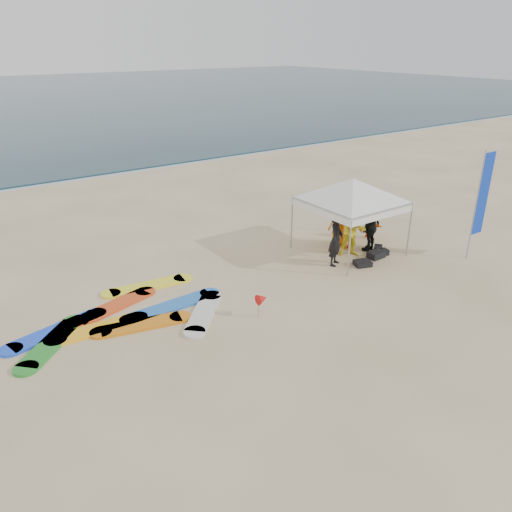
{
  "coord_description": "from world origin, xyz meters",
  "views": [
    {
      "loc": [
        -7.28,
        -7.28,
        6.46
      ],
      "look_at": [
        -0.35,
        2.6,
        1.2
      ],
      "focal_mm": 35.0,
      "sensor_mm": 36.0,
      "label": 1
    }
  ],
  "objects_px": {
    "person_seated": "(370,225)",
    "marker_pennant": "(262,299)",
    "person_black_b": "(371,227)",
    "person_yellow": "(353,231)",
    "feather_flag": "(482,196)",
    "person_orange_a": "(348,225)",
    "canopy_tent": "(353,179)",
    "surfboard_spread": "(125,316)",
    "person_black_a": "(336,240)",
    "person_orange_b": "(341,220)"
  },
  "relations": [
    {
      "from": "marker_pennant",
      "to": "person_black_b",
      "type": "bearing_deg",
      "value": 14.96
    },
    {
      "from": "person_yellow",
      "to": "canopy_tent",
      "type": "distance_m",
      "value": 1.66
    },
    {
      "from": "person_orange_a",
      "to": "person_seated",
      "type": "relative_size",
      "value": 1.65
    },
    {
      "from": "person_seated",
      "to": "marker_pennant",
      "type": "xyz_separation_m",
      "value": [
        -6.28,
        -2.25,
        0.01
      ]
    },
    {
      "from": "person_orange_a",
      "to": "canopy_tent",
      "type": "height_order",
      "value": "canopy_tent"
    },
    {
      "from": "feather_flag",
      "to": "person_orange_a",
      "type": "bearing_deg",
      "value": 134.19
    },
    {
      "from": "person_black_a",
      "to": "person_orange_a",
      "type": "bearing_deg",
      "value": 1.07
    },
    {
      "from": "person_yellow",
      "to": "feather_flag",
      "type": "relative_size",
      "value": 0.48
    },
    {
      "from": "person_orange_b",
      "to": "feather_flag",
      "type": "relative_size",
      "value": 0.49
    },
    {
      "from": "person_black_b",
      "to": "canopy_tent",
      "type": "xyz_separation_m",
      "value": [
        -0.67,
        0.32,
        1.66
      ]
    },
    {
      "from": "person_orange_b",
      "to": "person_yellow",
      "type": "bearing_deg",
      "value": 75.91
    },
    {
      "from": "person_black_b",
      "to": "person_yellow",
      "type": "bearing_deg",
      "value": -16.97
    },
    {
      "from": "canopy_tent",
      "to": "marker_pennant",
      "type": "height_order",
      "value": "canopy_tent"
    },
    {
      "from": "canopy_tent",
      "to": "person_black_b",
      "type": "bearing_deg",
      "value": -25.69
    },
    {
      "from": "marker_pennant",
      "to": "person_yellow",
      "type": "bearing_deg",
      "value": 17.84
    },
    {
      "from": "person_seated",
      "to": "feather_flag",
      "type": "height_order",
      "value": "feather_flag"
    },
    {
      "from": "person_yellow",
      "to": "person_orange_b",
      "type": "bearing_deg",
      "value": 99.74
    },
    {
      "from": "person_yellow",
      "to": "person_orange_b",
      "type": "xyz_separation_m",
      "value": [
        0.36,
        0.93,
        0.02
      ]
    },
    {
      "from": "person_orange_b",
      "to": "person_seated",
      "type": "relative_size",
      "value": 1.77
    },
    {
      "from": "person_yellow",
      "to": "person_orange_b",
      "type": "relative_size",
      "value": 0.98
    },
    {
      "from": "person_orange_a",
      "to": "canopy_tent",
      "type": "bearing_deg",
      "value": 84.56
    },
    {
      "from": "marker_pennant",
      "to": "person_black_a",
      "type": "bearing_deg",
      "value": 19.12
    },
    {
      "from": "person_black_a",
      "to": "surfboard_spread",
      "type": "relative_size",
      "value": 0.31
    },
    {
      "from": "marker_pennant",
      "to": "feather_flag",
      "type": "bearing_deg",
      "value": -5.96
    },
    {
      "from": "person_orange_a",
      "to": "canopy_tent",
      "type": "distance_m",
      "value": 1.71
    },
    {
      "from": "person_yellow",
      "to": "person_black_b",
      "type": "distance_m",
      "value": 0.79
    },
    {
      "from": "marker_pennant",
      "to": "person_seated",
      "type": "bearing_deg",
      "value": 19.69
    },
    {
      "from": "person_yellow",
      "to": "person_orange_a",
      "type": "height_order",
      "value": "person_yellow"
    },
    {
      "from": "person_black_b",
      "to": "surfboard_spread",
      "type": "relative_size",
      "value": 0.31
    },
    {
      "from": "person_black_a",
      "to": "person_orange_a",
      "type": "xyz_separation_m",
      "value": [
        1.27,
        0.78,
        -0.03
      ]
    },
    {
      "from": "person_orange_a",
      "to": "person_black_b",
      "type": "xyz_separation_m",
      "value": [
        0.45,
        -0.61,
        0.01
      ]
    },
    {
      "from": "person_orange_a",
      "to": "person_seated",
      "type": "bearing_deg",
      "value": -140.75
    },
    {
      "from": "person_black_a",
      "to": "person_seated",
      "type": "bearing_deg",
      "value": -9.84
    },
    {
      "from": "person_orange_a",
      "to": "person_black_b",
      "type": "bearing_deg",
      "value": 157.75
    },
    {
      "from": "feather_flag",
      "to": "surfboard_spread",
      "type": "distance_m",
      "value": 11.17
    },
    {
      "from": "surfboard_spread",
      "to": "person_orange_a",
      "type": "bearing_deg",
      "value": 0.75
    },
    {
      "from": "canopy_tent",
      "to": "marker_pennant",
      "type": "distance_m",
      "value": 5.44
    },
    {
      "from": "person_black_a",
      "to": "feather_flag",
      "type": "bearing_deg",
      "value": -57.61
    },
    {
      "from": "person_orange_a",
      "to": "feather_flag",
      "type": "height_order",
      "value": "feather_flag"
    },
    {
      "from": "person_orange_b",
      "to": "person_seated",
      "type": "xyz_separation_m",
      "value": [
        1.29,
        -0.18,
        -0.37
      ]
    },
    {
      "from": "canopy_tent",
      "to": "surfboard_spread",
      "type": "relative_size",
      "value": 0.71
    },
    {
      "from": "person_orange_b",
      "to": "canopy_tent",
      "type": "bearing_deg",
      "value": 77.09
    },
    {
      "from": "person_black_b",
      "to": "marker_pennant",
      "type": "height_order",
      "value": "person_black_b"
    },
    {
      "from": "feather_flag",
      "to": "surfboard_spread",
      "type": "xyz_separation_m",
      "value": [
        -10.63,
        2.76,
        -2.01
      ]
    },
    {
      "from": "person_black_b",
      "to": "surfboard_spread",
      "type": "xyz_separation_m",
      "value": [
        -8.3,
        0.5,
        -0.78
      ]
    },
    {
      "from": "marker_pennant",
      "to": "surfboard_spread",
      "type": "height_order",
      "value": "marker_pennant"
    },
    {
      "from": "person_yellow",
      "to": "marker_pennant",
      "type": "relative_size",
      "value": 2.63
    },
    {
      "from": "person_yellow",
      "to": "surfboard_spread",
      "type": "height_order",
      "value": "person_yellow"
    },
    {
      "from": "person_seated",
      "to": "feather_flag",
      "type": "xyz_separation_m",
      "value": [
        1.47,
        -3.06,
        1.56
      ]
    },
    {
      "from": "person_seated",
      "to": "marker_pennant",
      "type": "bearing_deg",
      "value": 114.15
    }
  ]
}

